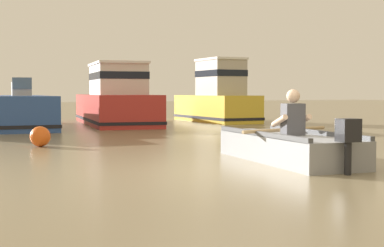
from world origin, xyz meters
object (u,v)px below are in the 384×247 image
object	(u,v)px
moored_boat_blue	(21,112)
moored_boat_red	(116,101)
rowboat_with_person	(286,146)
moored_boat_yellow	(217,99)
mooring_buoy	(40,136)

from	to	relation	value
moored_boat_blue	moored_boat_red	size ratio (longest dim) A/B	0.97
moored_boat_blue	moored_boat_red	xyz separation A→B (m)	(3.33, 0.06, 0.32)
rowboat_with_person	moored_boat_blue	bearing A→B (deg)	99.77
moored_boat_yellow	moored_boat_blue	bearing A→B (deg)	179.50
rowboat_with_person	mooring_buoy	bearing A→B (deg)	124.45
moored_boat_yellow	rowboat_with_person	bearing A→B (deg)	-115.22
rowboat_with_person	moored_boat_red	bearing A→B (deg)	83.55
moored_boat_blue	mooring_buoy	bearing A→B (deg)	-98.10
moored_boat_red	mooring_buoy	world-z (taller)	moored_boat_red
rowboat_with_person	moored_boat_blue	xyz separation A→B (m)	(-2.01, 11.65, 0.24)
moored_boat_yellow	mooring_buoy	xyz separation A→B (m)	(-8.49, -7.16, -0.68)
moored_boat_red	moored_boat_yellow	bearing A→B (deg)	-1.76
moored_boat_blue	moored_boat_yellow	xyz separation A→B (m)	(7.46, -0.07, 0.40)
rowboat_with_person	moored_boat_yellow	world-z (taller)	moored_boat_yellow
rowboat_with_person	moored_boat_yellow	xyz separation A→B (m)	(5.46, 11.58, 0.65)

